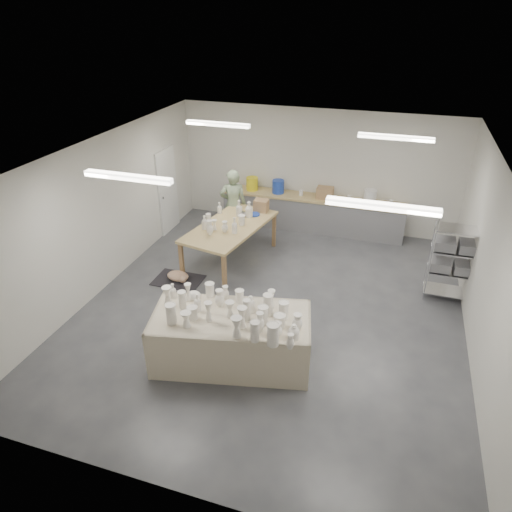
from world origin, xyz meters
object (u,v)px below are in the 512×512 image
(potter, at_px, (233,205))
(red_stool, at_px, (238,223))
(drying_table, at_px, (232,337))
(work_table, at_px, (233,224))

(potter, relative_size, red_stool, 4.38)
(drying_table, bearing_deg, potter, 97.56)
(work_table, xyz_separation_m, potter, (-0.37, 1.02, -0.00))
(potter, bearing_deg, drying_table, 90.98)
(red_stool, bearing_deg, work_table, -74.14)
(work_table, bearing_deg, potter, 120.42)
(potter, height_order, red_stool, potter)
(work_table, height_order, potter, potter)
(drying_table, bearing_deg, work_table, 97.55)
(drying_table, relative_size, work_table, 1.04)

